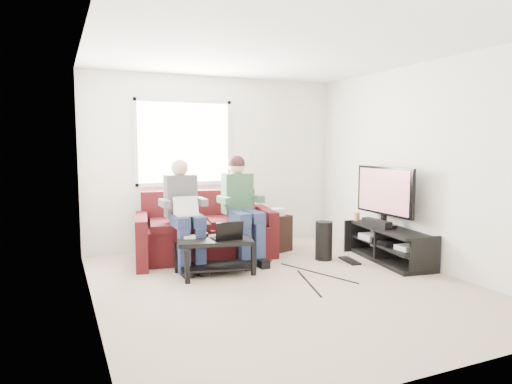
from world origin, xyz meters
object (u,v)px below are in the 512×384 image
coffee_table (215,248)px  tv_stand (388,246)px  subwoofer (324,241)px  tv (384,193)px  sofa (206,233)px  end_table (276,232)px

coffee_table → tv_stand: tv_stand is taller
tv_stand → subwoofer: bearing=149.5°
subwoofer → tv: bearing=-24.5°
subwoofer → sofa: bearing=150.8°
tv_stand → tv: bearing=91.5°
tv_stand → subwoofer: 0.86m
sofa → subwoofer: 1.64m
tv → coffee_table: bearing=173.3°
tv_stand → end_table: end_table is taller
coffee_table → subwoofer: bearing=2.1°
coffee_table → tv: (2.32, -0.27, 0.60)m
sofa → end_table: sofa is taller
tv → sofa: bearing=152.4°
end_table → subwoofer: bearing=-64.2°
tv_stand → subwoofer: (-0.74, 0.43, 0.06)m
sofa → tv: tv is taller
subwoofer → end_table: end_table is taller
tv → end_table: 1.67m
coffee_table → subwoofer: subwoofer is taller
tv_stand → subwoofer: size_ratio=2.75×
sofa → tv: (2.16, -1.13, 0.59)m
sofa → coffee_table: bearing=-100.5°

